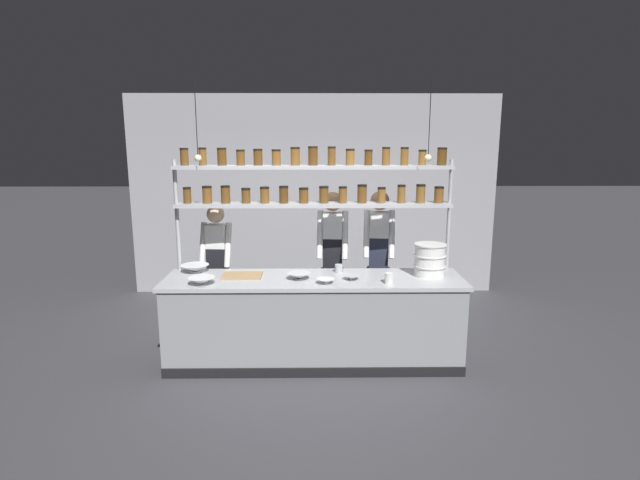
# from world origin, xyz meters

# --- Properties ---
(ground_plane) EXTENTS (40.00, 40.00, 0.00)m
(ground_plane) POSITION_xyz_m (0.00, 0.00, 0.00)
(ground_plane) COLOR #3D3D42
(back_wall) EXTENTS (5.47, 0.12, 2.97)m
(back_wall) POSITION_xyz_m (0.00, 2.55, 1.48)
(back_wall) COLOR #939399
(back_wall) RESTS_ON ground_plane
(prep_counter) EXTENTS (3.07, 0.76, 0.92)m
(prep_counter) POSITION_xyz_m (0.00, -0.00, 0.46)
(prep_counter) COLOR gray
(prep_counter) RESTS_ON ground_plane
(spice_shelf_unit) EXTENTS (2.96, 0.28, 2.25)m
(spice_shelf_unit) POSITION_xyz_m (0.00, 0.33, 1.82)
(spice_shelf_unit) COLOR #ADAFB5
(spice_shelf_unit) RESTS_ON ground_plane
(chef_left) EXTENTS (0.37, 0.29, 1.58)m
(chef_left) POSITION_xyz_m (-1.12, 0.67, 0.90)
(chef_left) COLOR black
(chef_left) RESTS_ON ground_plane
(chef_center) EXTENTS (0.38, 0.31, 1.73)m
(chef_center) POSITION_xyz_m (0.22, 0.73, 1.00)
(chef_center) COLOR black
(chef_center) RESTS_ON ground_plane
(chef_right) EXTENTS (0.39, 0.32, 1.74)m
(chef_right) POSITION_xyz_m (0.76, 0.75, 1.01)
(chef_right) COLOR black
(chef_right) RESTS_ON ground_plane
(container_stack) EXTENTS (0.33, 0.33, 0.34)m
(container_stack) POSITION_xyz_m (1.21, 0.06, 1.09)
(container_stack) COLOR white
(container_stack) RESTS_ON prep_counter
(cutting_board) EXTENTS (0.40, 0.26, 0.02)m
(cutting_board) POSITION_xyz_m (-0.74, 0.05, 0.93)
(cutting_board) COLOR #A88456
(cutting_board) RESTS_ON prep_counter
(prep_bowl_near_left) EXTENTS (0.18, 0.18, 0.05)m
(prep_bowl_near_left) POSITION_xyz_m (0.12, -0.20, 0.94)
(prep_bowl_near_left) COLOR white
(prep_bowl_near_left) RESTS_ON prep_counter
(prep_bowl_center_front) EXTENTS (0.30, 0.30, 0.08)m
(prep_bowl_center_front) POSITION_xyz_m (-1.27, 0.24, 0.96)
(prep_bowl_center_front) COLOR white
(prep_bowl_center_front) RESTS_ON prep_counter
(prep_bowl_center_back) EXTENTS (0.26, 0.26, 0.07)m
(prep_bowl_center_back) POSITION_xyz_m (-1.10, -0.22, 0.96)
(prep_bowl_center_back) COLOR white
(prep_bowl_center_back) RESTS_ON prep_counter
(prep_bowl_near_right) EXTENTS (0.24, 0.24, 0.07)m
(prep_bowl_near_right) POSITION_xyz_m (-0.15, -0.05, 0.95)
(prep_bowl_near_right) COLOR silver
(prep_bowl_near_right) RESTS_ON prep_counter
(prep_bowl_far_left) EXTENTS (0.16, 0.16, 0.04)m
(prep_bowl_far_left) POSITION_xyz_m (0.39, -0.07, 0.94)
(prep_bowl_far_left) COLOR #B2B7BC
(prep_bowl_far_left) RESTS_ON prep_counter
(serving_cup_front) EXTENTS (0.08, 0.08, 0.11)m
(serving_cup_front) POSITION_xyz_m (0.74, -0.21, 0.97)
(serving_cup_front) COLOR silver
(serving_cup_front) RESTS_ON prep_counter
(serving_cup_by_board) EXTENTS (0.08, 0.08, 0.08)m
(serving_cup_by_board) POSITION_xyz_m (0.27, 0.22, 0.96)
(serving_cup_by_board) COLOR #B2B7BC
(serving_cup_by_board) RESTS_ON prep_counter
(pendant_light_row) EXTENTS (2.33, 0.07, 0.81)m
(pendant_light_row) POSITION_xyz_m (-0.00, 0.00, 2.19)
(pendant_light_row) COLOR black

